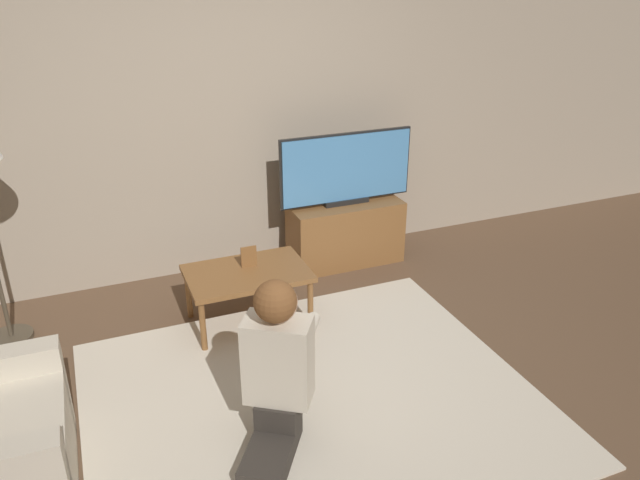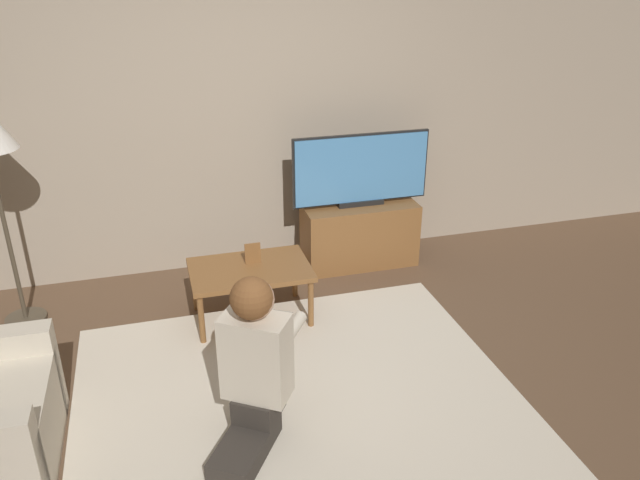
{
  "view_description": "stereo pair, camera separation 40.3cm",
  "coord_description": "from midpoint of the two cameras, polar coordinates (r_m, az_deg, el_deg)",
  "views": [
    {
      "loc": [
        -1.06,
        -2.71,
        2.36
      ],
      "look_at": [
        0.33,
        0.69,
        0.68
      ],
      "focal_mm": 35.0,
      "sensor_mm": 36.0,
      "label": 1
    },
    {
      "loc": [
        -0.68,
        -2.84,
        2.36
      ],
      "look_at": [
        0.33,
        0.69,
        0.68
      ],
      "focal_mm": 35.0,
      "sensor_mm": 36.0,
      "label": 2
    }
  ],
  "objects": [
    {
      "name": "ground_plane",
      "position": [
        3.75,
        -3.88,
        -14.57
      ],
      "size": [
        10.0,
        10.0,
        0.0
      ],
      "primitive_type": "plane",
      "color": "brown"
    },
    {
      "name": "wall_back",
      "position": [
        4.9,
        -11.7,
        11.58
      ],
      "size": [
        10.0,
        0.06,
        2.6
      ],
      "color": "tan",
      "rests_on": "ground_plane"
    },
    {
      "name": "rug",
      "position": [
        3.74,
        -3.88,
        -14.48
      ],
      "size": [
        2.54,
        2.19,
        0.02
      ],
      "color": "beige",
      "rests_on": "ground_plane"
    },
    {
      "name": "tv_stand",
      "position": [
        5.16,
        0.11,
        0.58
      ],
      "size": [
        0.93,
        0.37,
        0.52
      ],
      "color": "brown",
      "rests_on": "ground_plane"
    },
    {
      "name": "tv",
      "position": [
        4.96,
        0.1,
        6.5
      ],
      "size": [
        1.11,
        0.08,
        0.59
      ],
      "color": "black",
      "rests_on": "tv_stand"
    },
    {
      "name": "coffee_table",
      "position": [
        4.31,
        -9.34,
        -3.41
      ],
      "size": [
        0.82,
        0.54,
        0.41
      ],
      "color": "brown",
      "rests_on": "ground_plane"
    },
    {
      "name": "person_kneeling",
      "position": [
        3.21,
        -7.59,
        -11.26
      ],
      "size": [
        0.66,
        0.83,
        0.94
      ],
      "rotation": [
        0.0,
        0.0,
        2.56
      ],
      "color": "#332D28",
      "rests_on": "rug"
    },
    {
      "name": "picture_frame",
      "position": [
        4.32,
        -9.2,
        -1.57
      ],
      "size": [
        0.11,
        0.01,
        0.15
      ],
      "color": "brown",
      "rests_on": "coffee_table"
    }
  ]
}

